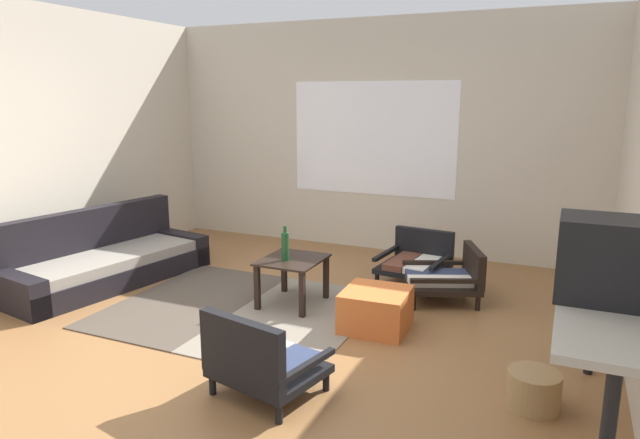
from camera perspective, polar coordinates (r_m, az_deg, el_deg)
The scene contains 15 objects.
ground_plane at distance 4.38m, azimuth -8.03°, elevation -12.34°, with size 7.80×7.80×0.00m, color olive.
far_wall_with_window at distance 6.78m, azimuth 5.52°, elevation 8.33°, with size 5.60×0.13×2.70m.
side_wall_left at distance 6.06m, azimuth -28.87°, elevation 6.38°, with size 0.12×6.60×2.70m, color beige.
area_rug at distance 5.03m, azimuth -8.09°, elevation -8.94°, with size 2.15×1.87×0.01m.
couch at distance 6.03m, azimuth -20.99°, elevation -3.95°, with size 1.10×2.12×0.71m.
coffee_table at distance 5.00m, azimuth -2.80°, elevation -4.94°, with size 0.51×0.58×0.42m.
armchair_by_window at distance 5.70m, azimuth 9.70°, elevation -4.01°, with size 0.68×0.69×0.50m.
armchair_striped_foreground at distance 3.56m, azimuth -6.04°, elevation -14.04°, with size 0.73×0.66×0.57m.
armchair_corner at distance 5.26m, azimuth 12.90°, elevation -5.64°, with size 0.82×0.79×0.49m.
ottoman_orange at distance 4.56m, azimuth 5.67°, elevation -9.05°, with size 0.50×0.50×0.32m, color #D1662D.
console_shelf at distance 3.30m, azimuth 26.84°, elevation -8.01°, with size 0.47×1.74×0.83m.
crt_television at distance 3.11m, azimuth 27.38°, elevation -3.65°, with size 0.50×0.35×0.41m.
clay_vase at distance 3.56m, azimuth 26.93°, elevation -3.26°, with size 0.24×0.24×0.32m.
glass_bottle at distance 4.89m, azimuth -3.54°, elevation -2.67°, with size 0.06×0.06×0.31m.
wicker_basket at distance 3.73m, azimuth 20.76°, elevation -15.78°, with size 0.31×0.31×0.23m, color #9E7A4C.
Camera 1 is at (2.15, -3.36, 1.83)m, focal length 31.69 mm.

